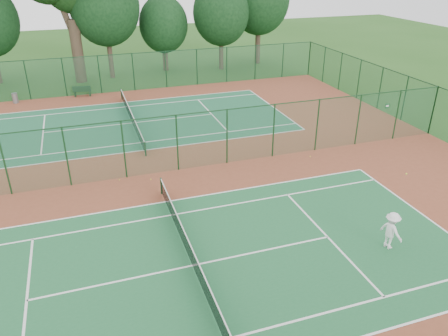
{
  "coord_description": "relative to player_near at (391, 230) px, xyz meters",
  "views": [
    {
      "loc": [
        -3.37,
        -23.15,
        11.66
      ],
      "look_at": [
        3.16,
        -3.74,
        1.6
      ],
      "focal_mm": 35.0,
      "sensor_mm": 36.0,
      "label": 1
    }
  ],
  "objects": [
    {
      "name": "court_far",
      "position": [
        -8.54,
        19.52,
        -0.88
      ],
      "size": [
        23.77,
        10.97,
        0.01
      ],
      "primitive_type": "cube",
      "color": "#1D5E3C",
      "rests_on": "red_pad"
    },
    {
      "name": "tennis_net_near",
      "position": [
        -8.54,
        1.52,
        -0.35
      ],
      "size": [
        0.1,
        12.9,
        0.97
      ],
      "color": "#153B1F",
      "rests_on": "ground"
    },
    {
      "name": "trash_bin",
      "position": [
        -17.42,
        27.85,
        -0.45
      ],
      "size": [
        0.61,
        0.61,
        0.86
      ],
      "primitive_type": "cylinder",
      "rotation": [
        0.0,
        0.0,
        -0.32
      ],
      "color": "slate",
      "rests_on": "red_pad"
    },
    {
      "name": "stray_ball_c",
      "position": [
        -10.53,
        10.25,
        -0.85
      ],
      "size": [
        0.06,
        0.06,
        0.06
      ],
      "primitive_type": "sphere",
      "color": "#A9C62E",
      "rests_on": "red_pad"
    },
    {
      "name": "court_near",
      "position": [
        -8.54,
        1.52,
        -0.88
      ],
      "size": [
        23.77,
        10.97,
        0.01
      ],
      "primitive_type": "cube",
      "color": "#1E6035",
      "rests_on": "red_pad"
    },
    {
      "name": "fence_north",
      "position": [
        -8.54,
        28.52,
        0.87
      ],
      "size": [
        40.0,
        0.09,
        3.5
      ],
      "color": "#194D33",
      "rests_on": "ground"
    },
    {
      "name": "fence_divider",
      "position": [
        -8.54,
        10.52,
        0.87
      ],
      "size": [
        40.0,
        0.09,
        3.5
      ],
      "color": "#184A2D",
      "rests_on": "ground"
    },
    {
      "name": "evergreen_row",
      "position": [
        -8.04,
        34.77,
        -0.89
      ],
      "size": [
        39.0,
        5.0,
        12.0
      ],
      "primitive_type": null,
      "color": "black",
      "rests_on": "ground"
    },
    {
      "name": "stray_ball_b",
      "position": [
        1.39,
        9.6,
        -0.85
      ],
      "size": [
        0.07,
        0.07,
        0.07
      ],
      "primitive_type": "sphere",
      "color": "gold",
      "rests_on": "red_pad"
    },
    {
      "name": "fence_east",
      "position": [
        11.46,
        10.52,
        0.87
      ],
      "size": [
        0.09,
        36.0,
        3.5
      ],
      "rotation": [
        0.0,
        0.0,
        1.57
      ],
      "color": "#1C5433",
      "rests_on": "ground"
    },
    {
      "name": "player_near",
      "position": [
        0.0,
        0.0,
        0.0
      ],
      "size": [
        0.88,
        1.24,
        1.74
      ],
      "primitive_type": "imported",
      "rotation": [
        0.0,
        0.0,
        1.79
      ],
      "color": "white",
      "rests_on": "court_near"
    },
    {
      "name": "bench",
      "position": [
        -11.81,
        27.95,
        -0.37
      ],
      "size": [
        1.67,
        0.72,
        1.0
      ],
      "rotation": [
        0.0,
        0.0,
        -0.16
      ],
      "color": "black",
      "rests_on": "red_pad"
    },
    {
      "name": "stray_ball_a",
      "position": [
        -8.82,
        9.74,
        -0.85
      ],
      "size": [
        0.06,
        0.06,
        0.06
      ],
      "primitive_type": "sphere",
      "color": "yellow",
      "rests_on": "red_pad"
    },
    {
      "name": "red_pad",
      "position": [
        -8.54,
        10.52,
        -0.89
      ],
      "size": [
        40.0,
        36.0,
        0.01
      ],
      "primitive_type": "cube",
      "color": "brown",
      "rests_on": "ground"
    },
    {
      "name": "tennis_net_far",
      "position": [
        -8.54,
        19.52,
        -0.35
      ],
      "size": [
        0.1,
        12.9,
        0.97
      ],
      "color": "#12321A",
      "rests_on": "ground"
    },
    {
      "name": "ground",
      "position": [
        -8.54,
        10.52,
        -0.89
      ],
      "size": [
        120.0,
        120.0,
        0.0
      ],
      "primitive_type": "plane",
      "color": "#245119",
      "rests_on": "ground"
    }
  ]
}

